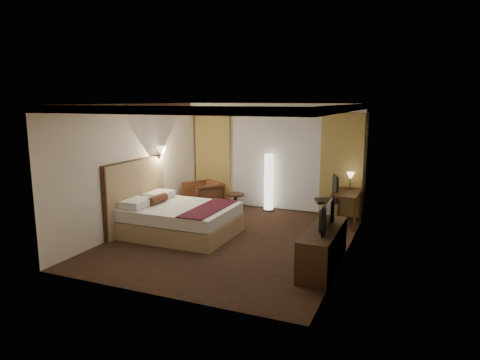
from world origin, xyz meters
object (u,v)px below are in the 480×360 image
at_px(dresser, 323,248).
at_px(television, 322,212).
at_px(office_chair, 326,199).
at_px(side_table, 235,204).
at_px(floor_lamp, 269,182).
at_px(bed, 181,220).
at_px(armchair, 203,195).
at_px(desk, 346,208).

bearing_deg(dresser, television, 180.00).
bearing_deg(office_chair, television, -103.20).
distance_m(side_table, floor_lamp, 1.02).
height_order(side_table, floor_lamp, floor_lamp).
distance_m(floor_lamp, office_chair, 1.65).
height_order(bed, television, television).
bearing_deg(armchair, desk, 37.41).
xyz_separation_m(office_chair, dresser, (0.51, -2.70, -0.21)).
height_order(desk, television, television).
xyz_separation_m(side_table, dresser, (2.72, -2.61, 0.09)).
relative_size(armchair, desk, 0.75).
distance_m(bed, television, 3.21).
distance_m(side_table, office_chair, 2.23).
xyz_separation_m(dresser, television, (-0.03, 0.00, 0.63)).
bearing_deg(bed, office_chair, 38.30).
distance_m(bed, dresser, 3.17).
distance_m(office_chair, dresser, 2.76).
bearing_deg(bed, side_table, 78.80).
distance_m(office_chair, television, 2.78).
distance_m(desk, dresser, 2.75).
relative_size(bed, desk, 1.97).
height_order(side_table, dresser, dresser).
height_order(floor_lamp, office_chair, floor_lamp).
xyz_separation_m(armchair, dresser, (3.57, -2.55, -0.07)).
bearing_deg(armchair, television, -1.70).
distance_m(desk, office_chair, 0.50).
xyz_separation_m(desk, dresser, (0.05, -2.75, -0.03)).
bearing_deg(television, desk, -1.29).
distance_m(side_table, television, 3.81).
bearing_deg(television, office_chair, 8.37).
bearing_deg(armchair, office_chair, 36.99).
xyz_separation_m(armchair, office_chair, (3.06, 0.16, 0.14)).
height_order(armchair, desk, armchair).
bearing_deg(office_chair, bed, -164.97).
relative_size(bed, dresser, 1.23).
xyz_separation_m(bed, office_chair, (2.60, 2.05, 0.23)).
bearing_deg(bed, armchair, 103.72).
bearing_deg(television, side_table, 44.15).
bearing_deg(television, bed, 76.29).
bearing_deg(floor_lamp, television, -57.76).
bearing_deg(armchair, floor_lamp, 58.42).
relative_size(armchair, office_chair, 0.75).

